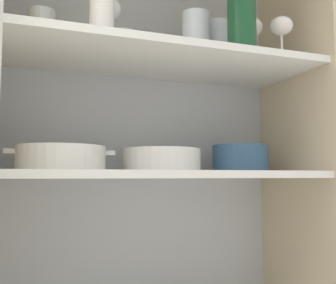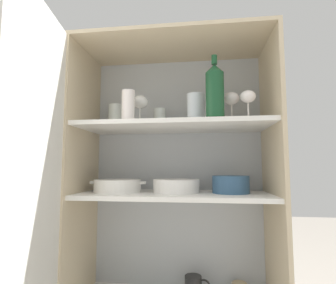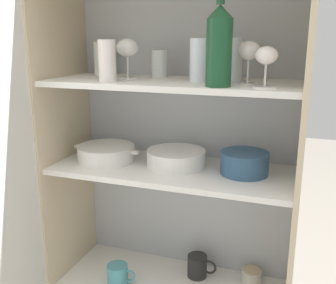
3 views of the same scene
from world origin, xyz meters
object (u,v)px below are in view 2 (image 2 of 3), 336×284
at_px(plate_stack_white, 176,186).
at_px(casserole_dish, 118,186).
at_px(wine_bottle, 215,91).
at_px(mixing_bowl_large, 231,184).

bearing_deg(plate_stack_white, casserole_dish, -174.61).
bearing_deg(casserole_dish, wine_bottle, -14.45).
relative_size(mixing_bowl_large, casserole_dish, 0.62).
height_order(plate_stack_white, casserole_dish, plate_stack_white).
relative_size(plate_stack_white, mixing_bowl_large, 1.30).
xyz_separation_m(wine_bottle, casserole_dish, (-0.46, 0.12, -0.42)).
bearing_deg(wine_bottle, plate_stack_white, 141.23).
xyz_separation_m(wine_bottle, plate_stack_white, (-0.18, 0.15, -0.42)).
bearing_deg(mixing_bowl_large, wine_bottle, -116.78).
distance_m(mixing_bowl_large, casserole_dish, 0.54).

